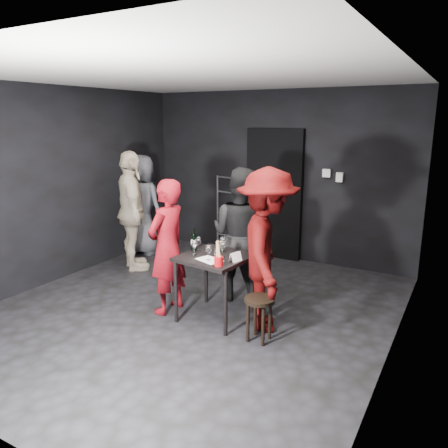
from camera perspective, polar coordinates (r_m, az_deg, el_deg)
The scene contains 26 objects.
floor at distance 5.39m, azimuth -4.31°, elevation -11.12°, with size 4.50×5.00×0.02m, color black.
ceiling at distance 4.92m, azimuth -4.90°, elevation 18.80°, with size 4.50×5.00×0.02m, color silver.
wall_back at distance 7.16m, azimuth 6.80°, elevation 6.28°, with size 4.50×0.04×2.70m, color black.
wall_left at distance 6.50m, azimuth -21.27°, elevation 4.72°, with size 0.04×5.00×2.70m, color black.
wall_right at distance 4.17m, azimuth 21.90°, elevation 0.15°, with size 0.04×5.00×2.70m, color black.
doorway at distance 7.15m, azimuth 6.54°, elevation 3.84°, with size 0.95×0.10×2.10m, color black.
wallbox_upper at distance 6.82m, azimuth 13.28°, elevation 6.50°, with size 0.12×0.06×0.12m, color #B7B7B2.
wallbox_lower at distance 6.77m, azimuth 14.88°, elevation 5.93°, with size 0.10×0.06×0.14m, color #B7B7B2.
hand_truck at distance 7.55m, azimuth 0.27°, elevation -1.91°, with size 0.44×0.36×1.31m.
tasting_table at distance 4.95m, azimuth -1.20°, elevation -5.25°, with size 0.72×0.72×0.75m.
stool at distance 4.57m, azimuth 4.64°, elevation -10.84°, with size 0.31×0.31×0.47m.
server_red at distance 5.12m, azimuth -7.46°, elevation -2.46°, with size 0.62×0.40×1.69m, color maroon.
woman_black at distance 5.42m, azimuth 2.25°, elevation -0.35°, with size 0.92×0.50×1.89m, color black.
man_maroon at distance 4.64m, azimuth 5.71°, elevation -1.56°, with size 1.35×0.63×2.08m, color #3E0404.
bystander_cream at distance 6.62m, azimuth -12.03°, elevation 3.12°, with size 1.27×0.60×2.16m, color beige.
bystander_grey at distance 7.46m, azimuth -10.71°, elevation 3.23°, with size 0.92×0.50×1.88m, color #54555D.
tasting_mat at distance 4.77m, azimuth -1.90°, elevation -4.71°, with size 0.28×0.19×0.00m, color white.
wine_glass_a at distance 4.93m, azimuth -3.90°, elevation -3.01°, with size 0.07×0.07×0.19m, color white, non-canonical shape.
wine_glass_b at distance 5.08m, azimuth -3.35°, elevation -2.56°, with size 0.07×0.07×0.18m, color white, non-canonical shape.
wine_glass_c at distance 5.06m, azimuth -0.17°, elevation -2.54°, with size 0.07×0.07×0.19m, color white, non-canonical shape.
wine_glass_d at distance 4.74m, azimuth -2.01°, elevation -3.69°, with size 0.07×0.07×0.18m, color white, non-canonical shape.
wine_glass_e at distance 4.64m, azimuth -0.91°, elevation -4.08°, with size 0.07×0.07×0.18m, color white, non-canonical shape.
wine_glass_f at distance 4.83m, azimuth -0.24°, elevation -3.22°, with size 0.08×0.08×0.20m, color white, non-canonical shape.
wine_bottle at distance 5.08m, azimuth -3.96°, elevation -2.35°, with size 0.07×0.07×0.28m.
breadstick_cup at distance 4.55m, azimuth -0.71°, elevation -3.93°, with size 0.09×0.09×0.29m.
reserved_card at distance 4.71m, azimuth 1.31°, elevation -4.28°, with size 0.08×0.14×0.10m, color white, non-canonical shape.
Camera 1 is at (2.77, -4.04, 2.25)m, focal length 35.00 mm.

